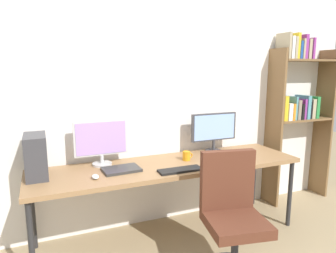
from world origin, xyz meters
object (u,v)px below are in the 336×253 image
(desk, at_px, (170,168))
(monitor_right, at_px, (214,130))
(monitor_left, at_px, (101,141))
(bookshelf, at_px, (298,101))
(office_chair, at_px, (232,228))
(mouse_right_side, at_px, (219,163))
(pc_tower, at_px, (36,156))
(coffee_mug, at_px, (187,156))
(mouse_left_side, at_px, (95,177))
(laptop_closed, at_px, (121,169))
(keyboard_main, at_px, (180,170))

(desk, distance_m, monitor_right, 0.70)
(monitor_left, distance_m, monitor_right, 1.20)
(bookshelf, distance_m, office_chair, 2.00)
(monitor_right, distance_m, mouse_right_side, 0.50)
(bookshelf, bearing_deg, mouse_right_side, -162.72)
(pc_tower, height_order, coffee_mug, pc_tower)
(office_chair, height_order, mouse_left_side, office_chair)
(monitor_left, height_order, laptop_closed, monitor_left)
(bookshelf, relative_size, pc_tower, 5.68)
(bookshelf, distance_m, monitor_left, 2.38)
(desk, bearing_deg, pc_tower, 175.06)
(office_chair, xyz_separation_m, coffee_mug, (-0.03, 0.76, 0.38))
(laptop_closed, bearing_deg, desk, -0.85)
(mouse_left_side, xyz_separation_m, coffee_mug, (0.92, 0.17, 0.03))
(monitor_left, distance_m, keyboard_main, 0.78)
(desk, relative_size, bookshelf, 1.26)
(desk, relative_size, mouse_right_side, 26.59)
(monitor_right, relative_size, coffee_mug, 4.97)
(bookshelf, height_order, monitor_right, bookshelf)
(pc_tower, height_order, keyboard_main, pc_tower)
(monitor_right, relative_size, pc_tower, 1.48)
(monitor_right, bearing_deg, keyboard_main, -143.61)
(mouse_right_side, bearing_deg, pc_tower, 169.57)
(office_chair, height_order, coffee_mug, office_chair)
(monitor_left, bearing_deg, mouse_right_side, -21.56)
(mouse_left_side, relative_size, laptop_closed, 0.30)
(office_chair, relative_size, coffee_mug, 9.34)
(pc_tower, bearing_deg, office_chair, -30.70)
(pc_tower, bearing_deg, mouse_right_side, -10.43)
(office_chair, distance_m, mouse_right_side, 0.67)
(monitor_left, relative_size, monitor_right, 0.93)
(bookshelf, bearing_deg, keyboard_main, -165.41)
(bookshelf, height_order, laptop_closed, bookshelf)
(monitor_right, relative_size, mouse_right_side, 5.49)
(monitor_right, distance_m, pc_tower, 1.76)
(office_chair, relative_size, mouse_right_side, 10.31)
(monitor_right, distance_m, laptop_closed, 1.12)
(monitor_left, distance_m, mouse_right_side, 1.12)
(bookshelf, bearing_deg, mouse_left_side, -171.73)
(keyboard_main, xyz_separation_m, mouse_right_side, (0.42, 0.04, 0.01))
(desk, distance_m, mouse_left_side, 0.73)
(mouse_left_side, bearing_deg, mouse_right_side, -2.93)
(mouse_right_side, bearing_deg, monitor_right, 65.63)
(mouse_right_side, bearing_deg, office_chair, -110.19)
(bookshelf, bearing_deg, monitor_right, -179.11)
(keyboard_main, bearing_deg, monitor_left, 143.60)
(desk, height_order, monitor_right, monitor_right)
(office_chair, relative_size, pc_tower, 2.78)
(bookshelf, distance_m, keyboard_main, 1.89)
(desk, xyz_separation_m, bookshelf, (1.77, 0.23, 0.55))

